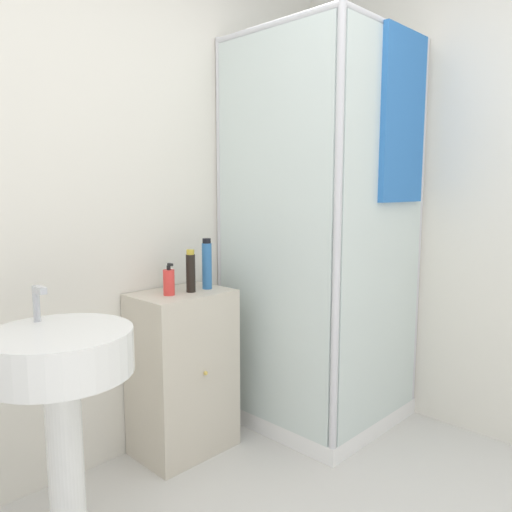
% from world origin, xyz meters
% --- Properties ---
extents(wall_back, '(6.40, 0.06, 2.50)m').
position_xyz_m(wall_back, '(0.00, 1.70, 1.25)').
color(wall_back, silver).
rests_on(wall_back, ground_plane).
extents(shower_enclosure, '(0.82, 0.85, 2.10)m').
position_xyz_m(shower_enclosure, '(1.21, 1.17, 0.64)').
color(shower_enclosure, white).
rests_on(shower_enclosure, ground_plane).
extents(vanity_cabinet, '(0.47, 0.35, 0.81)m').
position_xyz_m(vanity_cabinet, '(0.47, 1.50, 0.41)').
color(vanity_cabinet, beige).
rests_on(vanity_cabinet, ground_plane).
extents(sink, '(0.49, 0.49, 0.97)m').
position_xyz_m(sink, '(-0.28, 1.18, 0.67)').
color(sink, white).
rests_on(sink, ground_plane).
extents(soap_dispenser, '(0.05, 0.05, 0.15)m').
position_xyz_m(soap_dispenser, '(0.39, 1.48, 0.87)').
color(soap_dispenser, red).
rests_on(soap_dispenser, vanity_cabinet).
extents(shampoo_bottle_tall_black, '(0.04, 0.04, 0.21)m').
position_xyz_m(shampoo_bottle_tall_black, '(0.51, 1.47, 0.91)').
color(shampoo_bottle_tall_black, black).
rests_on(shampoo_bottle_tall_black, vanity_cabinet).
extents(shampoo_bottle_blue, '(0.05, 0.05, 0.25)m').
position_xyz_m(shampoo_bottle_blue, '(0.62, 1.47, 0.93)').
color(shampoo_bottle_blue, '#2D66A3').
rests_on(shampoo_bottle_blue, vanity_cabinet).
extents(lotion_bottle_white, '(0.04, 0.04, 0.14)m').
position_xyz_m(lotion_bottle_white, '(0.46, 1.57, 0.87)').
color(lotion_bottle_white, white).
rests_on(lotion_bottle_white, vanity_cabinet).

